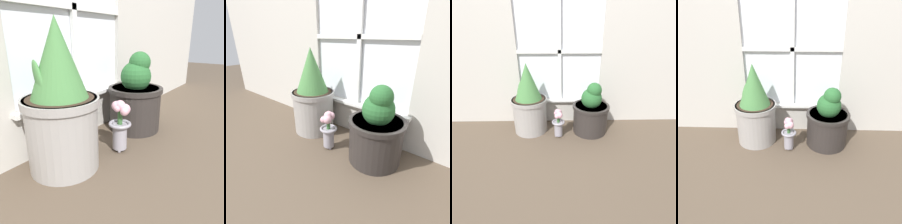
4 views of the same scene
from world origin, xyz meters
The scene contains 4 objects.
ground_plane centered at (0.00, 0.00, 0.00)m, with size 10.00×10.00×0.00m, color brown.
potted_plant_left centered at (-0.33, 0.34, 0.33)m, with size 0.38×0.38×0.74m.
potted_plant_right centered at (0.33, 0.31, 0.23)m, with size 0.38×0.38×0.56m.
flower_vase centered at (-0.02, 0.20, 0.18)m, with size 0.13×0.13×0.31m.
Camera 4 is at (0.05, -1.40, 1.20)m, focal length 35.00 mm.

